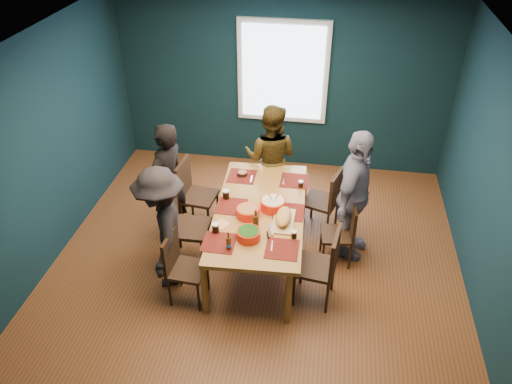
% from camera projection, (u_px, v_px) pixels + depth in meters
% --- Properties ---
extents(room, '(5.01, 5.01, 2.71)m').
position_uv_depth(room, '(260.00, 157.00, 5.67)').
color(room, brown).
rests_on(room, ground).
extents(dining_table, '(1.13, 2.11, 0.78)m').
position_uv_depth(dining_table, '(260.00, 214.00, 5.87)').
color(dining_table, '#A47631').
rests_on(dining_table, floor).
extents(chair_left_far, '(0.48, 0.48, 0.97)m').
position_uv_depth(chair_left_far, '(192.00, 190.00, 6.55)').
color(chair_left_far, black).
rests_on(chair_left_far, floor).
extents(chair_left_mid, '(0.47, 0.47, 1.03)m').
position_uv_depth(chair_left_mid, '(181.00, 221.00, 5.95)').
color(chair_left_mid, black).
rests_on(chair_left_mid, floor).
extents(chair_left_near, '(0.42, 0.42, 0.87)m').
position_uv_depth(chair_left_near, '(180.00, 263.00, 5.47)').
color(chair_left_near, black).
rests_on(chair_left_near, floor).
extents(chair_right_far, '(0.53, 0.53, 0.93)m').
position_uv_depth(chair_right_far, '(328.00, 197.00, 6.46)').
color(chair_right_far, black).
rests_on(chair_right_far, floor).
extents(chair_right_mid, '(0.42, 0.42, 0.83)m').
position_uv_depth(chair_right_mid, '(344.00, 229.00, 5.99)').
color(chair_right_mid, black).
rests_on(chair_right_mid, floor).
extents(chair_right_near, '(0.49, 0.49, 0.96)m').
position_uv_depth(chair_right_near, '(324.00, 262.00, 5.40)').
color(chair_right_near, black).
rests_on(chair_right_near, floor).
extents(person_far_left, '(0.58, 0.69, 1.60)m').
position_uv_depth(person_far_left, '(168.00, 182.00, 6.27)').
color(person_far_left, black).
rests_on(person_far_left, floor).
extents(person_back, '(0.83, 0.68, 1.56)m').
position_uv_depth(person_back, '(271.00, 158.00, 6.82)').
color(person_back, black).
rests_on(person_back, floor).
extents(person_right, '(0.70, 1.08, 1.71)m').
position_uv_depth(person_right, '(354.00, 196.00, 5.93)').
color(person_right, silver).
rests_on(person_right, floor).
extents(person_near_left, '(0.81, 1.10, 1.53)m').
position_uv_depth(person_near_left, '(163.00, 229.00, 5.56)').
color(person_near_left, black).
rests_on(person_near_left, floor).
extents(bowl_salad, '(0.27, 0.27, 0.11)m').
position_uv_depth(bowl_salad, '(248.00, 212.00, 5.69)').
color(bowl_salad, red).
rests_on(bowl_salad, dining_table).
extents(bowl_dumpling, '(0.30, 0.30, 0.28)m').
position_uv_depth(bowl_dumpling, '(273.00, 204.00, 5.80)').
color(bowl_dumpling, red).
rests_on(bowl_dumpling, dining_table).
extents(bowl_herbs, '(0.26, 0.26, 0.11)m').
position_uv_depth(bowl_herbs, '(248.00, 234.00, 5.35)').
color(bowl_herbs, red).
rests_on(bowl_herbs, dining_table).
extents(cutting_board, '(0.28, 0.58, 0.13)m').
position_uv_depth(cutting_board, '(283.00, 218.00, 5.60)').
color(cutting_board, tan).
rests_on(cutting_board, dining_table).
extents(small_bowl, '(0.13, 0.13, 0.05)m').
position_uv_depth(small_bowl, '(242.00, 173.00, 6.43)').
color(small_bowl, black).
rests_on(small_bowl, dining_table).
extents(beer_bottle_a, '(0.06, 0.06, 0.22)m').
position_uv_depth(beer_bottle_a, '(229.00, 243.00, 5.20)').
color(beer_bottle_a, '#43230B').
rests_on(beer_bottle_a, dining_table).
extents(beer_bottle_b, '(0.07, 0.07, 0.26)m').
position_uv_depth(beer_bottle_b, '(256.00, 222.00, 5.46)').
color(beer_bottle_b, '#43230B').
rests_on(beer_bottle_b, dining_table).
extents(cola_glass_a, '(0.08, 0.08, 0.11)m').
position_uv_depth(cola_glass_a, '(216.00, 228.00, 5.45)').
color(cola_glass_a, black).
rests_on(cola_glass_a, dining_table).
extents(cola_glass_b, '(0.06, 0.06, 0.09)m').
position_uv_depth(cola_glass_b, '(294.00, 234.00, 5.37)').
color(cola_glass_b, black).
rests_on(cola_glass_b, dining_table).
extents(cola_glass_c, '(0.06, 0.06, 0.09)m').
position_uv_depth(cola_glass_c, '(301.00, 184.00, 6.19)').
color(cola_glass_c, black).
rests_on(cola_glass_c, dining_table).
extents(cola_glass_d, '(0.08, 0.08, 0.12)m').
position_uv_depth(cola_glass_d, '(226.00, 194.00, 5.98)').
color(cola_glass_d, black).
rests_on(cola_glass_d, dining_table).
extents(napkin_a, '(0.20, 0.20, 0.00)m').
position_uv_depth(napkin_a, '(288.00, 208.00, 5.84)').
color(napkin_a, '#E98662').
rests_on(napkin_a, dining_table).
extents(napkin_b, '(0.21, 0.21, 0.00)m').
position_uv_depth(napkin_b, '(221.00, 224.00, 5.59)').
color(napkin_b, '#E98662').
rests_on(napkin_b, dining_table).
extents(napkin_c, '(0.22, 0.22, 0.00)m').
position_uv_depth(napkin_c, '(282.00, 251.00, 5.21)').
color(napkin_c, '#E98662').
rests_on(napkin_c, dining_table).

